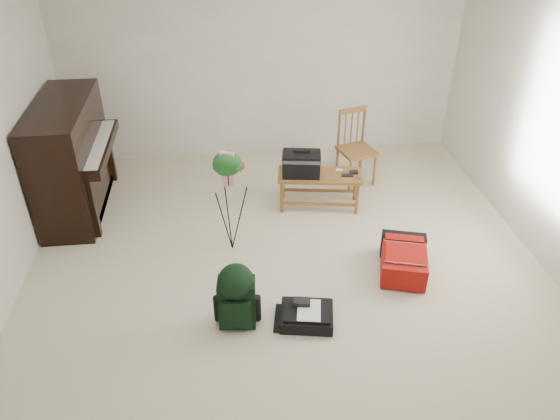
{
  "coord_description": "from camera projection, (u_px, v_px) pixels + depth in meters",
  "views": [
    {
      "loc": [
        -0.53,
        -3.89,
        3.4
      ],
      "look_at": [
        -0.05,
        0.35,
        0.61
      ],
      "focal_mm": 35.0,
      "sensor_mm": 36.0,
      "label": 1
    }
  ],
  "objects": [
    {
      "name": "floor",
      "position": [
        289.0,
        284.0,
        5.15
      ],
      "size": [
        5.0,
        5.5,
        0.01
      ],
      "primitive_type": "cube",
      "color": "beige",
      "rests_on": "ground"
    },
    {
      "name": "ceiling",
      "position": [
        292.0,
        9.0,
        3.78
      ],
      "size": [
        5.0,
        5.5,
        0.01
      ],
      "primitive_type": "cube",
      "color": "white",
      "rests_on": "wall_back"
    },
    {
      "name": "wall_back",
      "position": [
        262.0,
        61.0,
        6.75
      ],
      "size": [
        5.0,
        0.04,
        2.5
      ],
      "primitive_type": "cube",
      "color": "silver",
      "rests_on": "floor"
    },
    {
      "name": "piano",
      "position": [
        72.0,
        160.0,
        5.94
      ],
      "size": [
        0.71,
        1.5,
        1.25
      ],
      "color": "black",
      "rests_on": "floor"
    },
    {
      "name": "bench",
      "position": [
        308.0,
        168.0,
        5.99
      ],
      "size": [
        0.98,
        0.51,
        0.72
      ],
      "rotation": [
        0.0,
        0.0,
        -0.16
      ],
      "color": "brown",
      "rests_on": "floor"
    },
    {
      "name": "dining_chair",
      "position": [
        356.0,
        148.0,
        6.54
      ],
      "size": [
        0.48,
        0.48,
        0.9
      ],
      "rotation": [
        0.0,
        0.0,
        0.28
      ],
      "color": "brown",
      "rests_on": "floor"
    },
    {
      "name": "red_suitcase",
      "position": [
        402.0,
        257.0,
        5.26
      ],
      "size": [
        0.57,
        0.72,
        0.27
      ],
      "rotation": [
        0.0,
        0.0,
        -0.28
      ],
      "color": "#AB1A07",
      "rests_on": "floor"
    },
    {
      "name": "black_duffel",
      "position": [
        307.0,
        315.0,
        4.7
      ],
      "size": [
        0.51,
        0.43,
        0.19
      ],
      "rotation": [
        0.0,
        0.0,
        -0.18
      ],
      "color": "black",
      "rests_on": "floor"
    },
    {
      "name": "green_backpack",
      "position": [
        236.0,
        293.0,
        4.53
      ],
      "size": [
        0.33,
        0.3,
        0.62
      ],
      "rotation": [
        0.0,
        0.0,
        -0.1
      ],
      "color": "black",
      "rests_on": "floor"
    },
    {
      "name": "flower_stand",
      "position": [
        230.0,
        202.0,
        5.31
      ],
      "size": [
        0.44,
        0.44,
        1.14
      ],
      "rotation": [
        0.0,
        0.0,
        -0.27
      ],
      "color": "black",
      "rests_on": "floor"
    }
  ]
}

